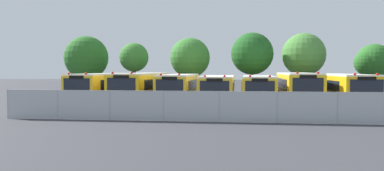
{
  "coord_description": "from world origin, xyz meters",
  "views": [
    {
      "loc": [
        1.6,
        -31.07,
        2.92
      ],
      "look_at": [
        -2.25,
        0.0,
        1.6
      ],
      "focal_mm": 35.2,
      "sensor_mm": 36.0,
      "label": 1
    }
  ],
  "objects_px": {
    "school_bus_6": "(341,89)",
    "tree_2": "(190,58)",
    "school_bus_4": "(258,89)",
    "school_bus_2": "(179,88)",
    "tree_0": "(87,57)",
    "school_bus_3": "(218,89)",
    "tree_1": "(134,57)",
    "traffic_cone": "(302,115)",
    "tree_3": "(253,53)",
    "school_bus_5": "(298,88)",
    "school_bus_0": "(105,87)",
    "tree_4": "(304,54)",
    "tree_5": "(372,62)",
    "school_bus_1": "(142,87)"
  },
  "relations": [
    {
      "from": "school_bus_6",
      "to": "tree_2",
      "type": "relative_size",
      "value": 1.75
    },
    {
      "from": "school_bus_4",
      "to": "tree_2",
      "type": "height_order",
      "value": "tree_2"
    },
    {
      "from": "school_bus_2",
      "to": "tree_0",
      "type": "bearing_deg",
      "value": -42.41
    },
    {
      "from": "school_bus_3",
      "to": "tree_2",
      "type": "height_order",
      "value": "tree_2"
    },
    {
      "from": "school_bus_4",
      "to": "tree_1",
      "type": "height_order",
      "value": "tree_1"
    },
    {
      "from": "school_bus_3",
      "to": "traffic_cone",
      "type": "bearing_deg",
      "value": 121.72
    },
    {
      "from": "tree_1",
      "to": "tree_2",
      "type": "relative_size",
      "value": 0.93
    },
    {
      "from": "tree_1",
      "to": "tree_3",
      "type": "distance_m",
      "value": 13.63
    },
    {
      "from": "tree_2",
      "to": "tree_3",
      "type": "height_order",
      "value": "tree_3"
    },
    {
      "from": "school_bus_6",
      "to": "school_bus_5",
      "type": "bearing_deg",
      "value": -7.45
    },
    {
      "from": "school_bus_3",
      "to": "tree_0",
      "type": "bearing_deg",
      "value": -35.58
    },
    {
      "from": "school_bus_0",
      "to": "tree_2",
      "type": "xyz_separation_m",
      "value": [
        6.02,
        10.22,
        2.76
      ]
    },
    {
      "from": "school_bus_5",
      "to": "tree_4",
      "type": "relative_size",
      "value": 1.47
    },
    {
      "from": "school_bus_6",
      "to": "tree_3",
      "type": "relative_size",
      "value": 1.65
    },
    {
      "from": "tree_0",
      "to": "tree_3",
      "type": "height_order",
      "value": "tree_0"
    },
    {
      "from": "school_bus_5",
      "to": "tree_3",
      "type": "bearing_deg",
      "value": -69.17
    },
    {
      "from": "school_bus_3",
      "to": "tree_5",
      "type": "height_order",
      "value": "tree_5"
    },
    {
      "from": "tree_4",
      "to": "tree_0",
      "type": "bearing_deg",
      "value": 177.08
    },
    {
      "from": "school_bus_1",
      "to": "tree_3",
      "type": "xyz_separation_m",
      "value": [
        9.54,
        9.47,
        3.23
      ]
    },
    {
      "from": "school_bus_6",
      "to": "tree_3",
      "type": "bearing_deg",
      "value": -56.3
    },
    {
      "from": "tree_0",
      "to": "tree_4",
      "type": "xyz_separation_m",
      "value": [
        24.58,
        -1.26,
        0.15
      ]
    },
    {
      "from": "school_bus_6",
      "to": "tree_5",
      "type": "height_order",
      "value": "tree_5"
    },
    {
      "from": "school_bus_5",
      "to": "tree_1",
      "type": "distance_m",
      "value": 20.36
    },
    {
      "from": "tree_4",
      "to": "school_bus_0",
      "type": "bearing_deg",
      "value": -151.28
    },
    {
      "from": "school_bus_3",
      "to": "tree_2",
      "type": "xyz_separation_m",
      "value": [
        -3.74,
        10.42,
        2.85
      ]
    },
    {
      "from": "school_bus_2",
      "to": "traffic_cone",
      "type": "height_order",
      "value": "school_bus_2"
    },
    {
      "from": "school_bus_6",
      "to": "tree_4",
      "type": "relative_size",
      "value": 1.66
    },
    {
      "from": "school_bus_1",
      "to": "tree_4",
      "type": "relative_size",
      "value": 1.58
    },
    {
      "from": "school_bus_5",
      "to": "school_bus_3",
      "type": "bearing_deg",
      "value": 3.52
    },
    {
      "from": "school_bus_1",
      "to": "school_bus_3",
      "type": "height_order",
      "value": "school_bus_1"
    },
    {
      "from": "traffic_cone",
      "to": "school_bus_3",
      "type": "bearing_deg",
      "value": 121.56
    },
    {
      "from": "tree_4",
      "to": "tree_5",
      "type": "height_order",
      "value": "tree_4"
    },
    {
      "from": "tree_1",
      "to": "tree_5",
      "type": "height_order",
      "value": "tree_1"
    },
    {
      "from": "tree_0",
      "to": "tree_3",
      "type": "relative_size",
      "value": 1.0
    },
    {
      "from": "school_bus_1",
      "to": "tree_1",
      "type": "distance_m",
      "value": 12.63
    },
    {
      "from": "school_bus_1",
      "to": "tree_0",
      "type": "bearing_deg",
      "value": -49.39
    },
    {
      "from": "tree_4",
      "to": "school_bus_1",
      "type": "bearing_deg",
      "value": -145.29
    },
    {
      "from": "traffic_cone",
      "to": "school_bus_4",
      "type": "bearing_deg",
      "value": 103.2
    },
    {
      "from": "school_bus_3",
      "to": "school_bus_4",
      "type": "height_order",
      "value": "school_bus_4"
    },
    {
      "from": "school_bus_1",
      "to": "school_bus_2",
      "type": "distance_m",
      "value": 3.16
    },
    {
      "from": "school_bus_6",
      "to": "traffic_cone",
      "type": "distance_m",
      "value": 9.74
    },
    {
      "from": "school_bus_6",
      "to": "tree_2",
      "type": "distance_m",
      "value": 17.27
    },
    {
      "from": "school_bus_4",
      "to": "school_bus_0",
      "type": "bearing_deg",
      "value": 1.35
    },
    {
      "from": "school_bus_2",
      "to": "school_bus_4",
      "type": "distance_m",
      "value": 6.49
    },
    {
      "from": "traffic_cone",
      "to": "tree_4",
      "type": "bearing_deg",
      "value": 80.15
    },
    {
      "from": "tree_1",
      "to": "tree_2",
      "type": "xyz_separation_m",
      "value": [
        6.59,
        -1.09,
        -0.16
      ]
    },
    {
      "from": "school_bus_0",
      "to": "school_bus_5",
      "type": "xyz_separation_m",
      "value": [
        16.18,
        0.11,
        0.03
      ]
    },
    {
      "from": "tree_1",
      "to": "tree_5",
      "type": "relative_size",
      "value": 1.06
    },
    {
      "from": "tree_1",
      "to": "traffic_cone",
      "type": "distance_m",
      "value": 25.83
    },
    {
      "from": "tree_2",
      "to": "tree_5",
      "type": "bearing_deg",
      "value": 4.13
    }
  ]
}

